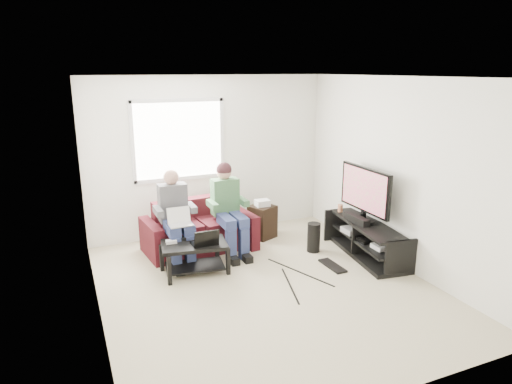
% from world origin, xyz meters
% --- Properties ---
extents(floor, '(4.50, 4.50, 0.00)m').
position_xyz_m(floor, '(0.00, 0.00, 0.00)').
color(floor, beige).
rests_on(floor, ground).
extents(ceiling, '(4.50, 4.50, 0.00)m').
position_xyz_m(ceiling, '(0.00, 0.00, 2.60)').
color(ceiling, white).
rests_on(ceiling, wall_back).
extents(wall_back, '(4.50, 0.00, 4.50)m').
position_xyz_m(wall_back, '(0.00, 2.25, 1.30)').
color(wall_back, white).
rests_on(wall_back, floor).
extents(wall_front, '(4.50, 0.00, 4.50)m').
position_xyz_m(wall_front, '(0.00, -2.25, 1.30)').
color(wall_front, white).
rests_on(wall_front, floor).
extents(wall_left, '(0.00, 4.50, 4.50)m').
position_xyz_m(wall_left, '(-2.00, 0.00, 1.30)').
color(wall_left, white).
rests_on(wall_left, floor).
extents(wall_right, '(0.00, 4.50, 4.50)m').
position_xyz_m(wall_right, '(2.00, 0.00, 1.30)').
color(wall_right, white).
rests_on(wall_right, floor).
extents(window, '(1.48, 0.04, 1.28)m').
position_xyz_m(window, '(-0.50, 2.23, 1.60)').
color(window, white).
rests_on(window, wall_back).
extents(sofa, '(1.69, 0.89, 0.75)m').
position_xyz_m(sofa, '(-0.42, 1.56, 0.29)').
color(sofa, '#3F0F17').
rests_on(sofa, floor).
extents(person_left, '(0.40, 0.71, 1.30)m').
position_xyz_m(person_left, '(-0.82, 1.30, 0.71)').
color(person_left, navy).
rests_on(person_left, sofa).
extents(person_right, '(0.40, 0.71, 1.35)m').
position_xyz_m(person_right, '(-0.02, 1.32, 0.77)').
color(person_right, navy).
rests_on(person_right, sofa).
extents(laptop_silver, '(0.37, 0.30, 0.24)m').
position_xyz_m(laptop_silver, '(-0.82, 1.03, 0.67)').
color(laptop_silver, silver).
rests_on(laptop_silver, person_left).
extents(coffee_table, '(0.93, 0.65, 0.43)m').
position_xyz_m(coffee_table, '(-0.71, 0.76, 0.32)').
color(coffee_table, black).
rests_on(coffee_table, floor).
extents(laptop_black, '(0.38, 0.31, 0.24)m').
position_xyz_m(laptop_black, '(-0.59, 0.68, 0.55)').
color(laptop_black, black).
rests_on(laptop_black, coffee_table).
extents(controller_a, '(0.15, 0.10, 0.04)m').
position_xyz_m(controller_a, '(-0.99, 0.88, 0.45)').
color(controller_a, silver).
rests_on(controller_a, coffee_table).
extents(controller_b, '(0.16, 0.13, 0.04)m').
position_xyz_m(controller_b, '(-0.81, 0.94, 0.45)').
color(controller_b, black).
rests_on(controller_b, coffee_table).
extents(controller_c, '(0.16, 0.12, 0.04)m').
position_xyz_m(controller_c, '(-0.41, 0.91, 0.45)').
color(controller_c, gray).
rests_on(controller_c, coffee_table).
extents(tv_stand, '(0.67, 1.60, 0.51)m').
position_xyz_m(tv_stand, '(1.77, 0.32, 0.23)').
color(tv_stand, black).
rests_on(tv_stand, floor).
extents(tv, '(0.12, 1.10, 0.81)m').
position_xyz_m(tv, '(1.77, 0.42, 0.97)').
color(tv, black).
rests_on(tv, tv_stand).
extents(soundbar, '(0.12, 0.50, 0.10)m').
position_xyz_m(soundbar, '(1.65, 0.42, 0.56)').
color(soundbar, black).
rests_on(soundbar, tv_stand).
extents(drink_cup, '(0.08, 0.08, 0.12)m').
position_xyz_m(drink_cup, '(1.72, 0.95, 0.57)').
color(drink_cup, '#B4714D').
rests_on(drink_cup, tv_stand).
extents(console_white, '(0.30, 0.22, 0.06)m').
position_xyz_m(console_white, '(1.77, -0.08, 0.30)').
color(console_white, silver).
rests_on(console_white, tv_stand).
extents(console_grey, '(0.34, 0.26, 0.08)m').
position_xyz_m(console_grey, '(1.77, 0.62, 0.31)').
color(console_grey, gray).
rests_on(console_grey, tv_stand).
extents(console_black, '(0.38, 0.30, 0.07)m').
position_xyz_m(console_black, '(1.77, 0.27, 0.31)').
color(console_black, black).
rests_on(console_black, tv_stand).
extents(subwoofer, '(0.20, 0.20, 0.45)m').
position_xyz_m(subwoofer, '(1.15, 0.78, 0.22)').
color(subwoofer, black).
rests_on(subwoofer, floor).
extents(keyboard_floor, '(0.18, 0.50, 0.03)m').
position_xyz_m(keyboard_floor, '(1.12, 0.18, 0.01)').
color(keyboard_floor, black).
rests_on(keyboard_floor, floor).
extents(end_table, '(0.36, 0.36, 0.64)m').
position_xyz_m(end_table, '(0.69, 1.64, 0.29)').
color(end_table, black).
rests_on(end_table, floor).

